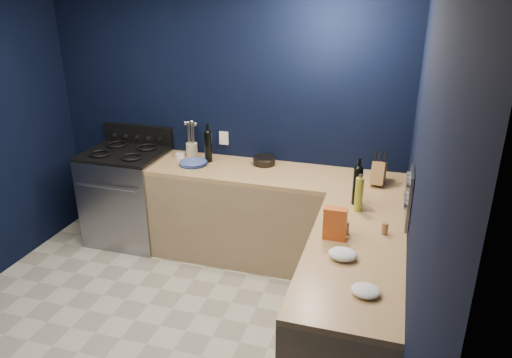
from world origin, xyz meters
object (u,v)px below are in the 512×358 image
at_px(utensil_crock, 192,150).
at_px(crouton_bag, 335,224).
at_px(gas_range, 129,197).
at_px(plate_stack, 193,163).
at_px(knife_block, 379,173).

relative_size(utensil_crock, crouton_bag, 0.62).
bearing_deg(crouton_bag, gas_range, 154.19).
height_order(gas_range, crouton_bag, crouton_bag).
bearing_deg(crouton_bag, plate_stack, 144.43).
distance_m(knife_block, crouton_bag, 1.08).
relative_size(plate_stack, utensil_crock, 1.86).
height_order(gas_range, utensil_crock, utensil_crock).
distance_m(gas_range, knife_block, 2.49).
height_order(gas_range, knife_block, knife_block).
height_order(utensil_crock, crouton_bag, crouton_bag).
height_order(utensil_crock, knife_block, knife_block).
xyz_separation_m(knife_block, crouton_bag, (-0.22, -1.05, 0.01)).
xyz_separation_m(plate_stack, knife_block, (1.69, 0.02, 0.08)).
relative_size(plate_stack, crouton_bag, 1.15).
distance_m(plate_stack, utensil_crock, 0.24).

